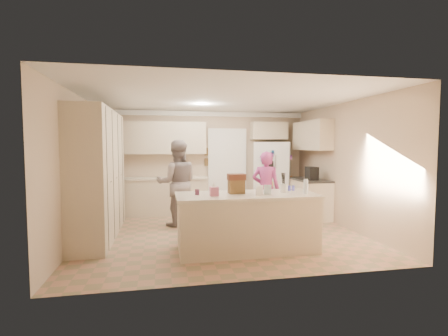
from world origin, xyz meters
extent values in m
cube|color=#A7785E|center=(0.00, 0.00, -0.01)|extent=(5.20, 4.60, 0.02)
cube|color=white|center=(0.00, 0.00, 2.61)|extent=(5.20, 4.60, 0.02)
cube|color=#C3AB8E|center=(0.00, 2.31, 1.30)|extent=(5.20, 0.02, 2.60)
cube|color=#C3AB8E|center=(0.00, -2.31, 1.30)|extent=(5.20, 0.02, 2.60)
cube|color=#C3AB8E|center=(-2.61, 0.00, 1.30)|extent=(0.02, 4.60, 2.60)
cube|color=#C3AB8E|center=(2.61, 0.00, 1.30)|extent=(0.02, 4.60, 2.60)
cube|color=white|center=(0.00, 2.26, 2.53)|extent=(5.20, 0.08, 0.12)
cube|color=beige|center=(-2.30, 0.20, 1.18)|extent=(0.60, 2.60, 2.35)
cube|color=beige|center=(-1.15, 2.00, 0.44)|extent=(2.20, 0.60, 0.88)
cube|color=beige|center=(-1.15, 1.99, 0.90)|extent=(2.24, 0.63, 0.04)
cube|color=beige|center=(-1.15, 2.12, 1.90)|extent=(2.20, 0.35, 0.80)
cube|color=black|center=(0.55, 2.28, 1.05)|extent=(0.90, 0.06, 2.10)
cube|color=white|center=(0.55, 2.24, 1.05)|extent=(1.02, 0.03, 2.22)
cube|color=brown|center=(0.02, 2.27, 1.55)|extent=(0.15, 0.02, 0.20)
cube|color=brown|center=(0.02, 2.27, 1.28)|extent=(0.15, 0.02, 0.20)
cube|color=white|center=(1.70, 1.95, 0.90)|extent=(1.11, 1.01, 1.80)
cube|color=gray|center=(1.70, 1.59, 0.90)|extent=(0.02, 0.02, 1.78)
cube|color=black|center=(1.48, 1.58, 1.15)|extent=(0.22, 0.03, 0.35)
cylinder|color=silver|center=(1.65, 1.58, 1.05)|extent=(0.02, 0.02, 0.85)
cylinder|color=silver|center=(1.75, 1.58, 1.05)|extent=(0.02, 0.02, 0.85)
cube|color=beige|center=(1.65, 2.12, 2.10)|extent=(0.95, 0.35, 0.45)
cube|color=beige|center=(2.30, 1.00, 0.44)|extent=(0.60, 1.20, 0.88)
cube|color=#2D2B28|center=(2.29, 1.00, 0.90)|extent=(0.63, 1.24, 0.04)
cube|color=beige|center=(2.43, 1.20, 1.95)|extent=(0.35, 1.50, 0.70)
cube|color=black|center=(2.25, 0.80, 1.07)|extent=(0.22, 0.28, 0.30)
cube|color=beige|center=(0.20, -1.10, 0.44)|extent=(2.20, 0.90, 0.88)
cube|color=beige|center=(0.20, -1.10, 0.90)|extent=(2.28, 0.96, 0.05)
cylinder|color=white|center=(0.85, -1.05, 1.00)|extent=(0.13, 0.13, 0.15)
cube|color=#CD688F|center=(-0.35, -1.20, 1.00)|extent=(0.13, 0.13, 0.14)
cone|color=white|center=(-0.35, -1.20, 1.10)|extent=(0.08, 0.08, 0.08)
cube|color=brown|center=(0.05, -1.00, 1.04)|extent=(0.26, 0.18, 0.22)
cube|color=#592D1E|center=(0.05, -1.00, 1.20)|extent=(0.28, 0.20, 0.10)
cylinder|color=#59263F|center=(-0.60, -1.05, 0.97)|extent=(0.07, 0.07, 0.09)
cube|color=white|center=(0.35, -1.30, 1.01)|extent=(0.12, 0.06, 0.16)
cube|color=silver|center=(0.50, -1.25, 1.01)|extent=(0.12, 0.05, 0.16)
cylinder|color=silver|center=(1.15, -1.25, 1.04)|extent=(0.07, 0.07, 0.24)
cylinder|color=#4849B9|center=(1.02, -0.88, 0.97)|extent=(0.05, 0.05, 0.09)
cylinder|color=#4849B9|center=(1.09, -0.88, 0.97)|extent=(0.05, 0.05, 0.09)
imported|color=gray|center=(-0.84, 0.78, 0.91)|extent=(0.89, 0.70, 1.83)
imported|color=#BE3685|center=(0.98, 0.31, 0.79)|extent=(0.69, 0.60, 1.59)
camera|label=1|loc=(-1.13, -6.14, 1.70)|focal=26.00mm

